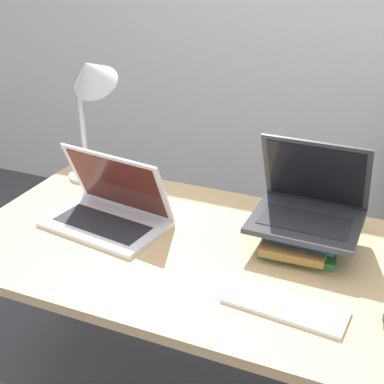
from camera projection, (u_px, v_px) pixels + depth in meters
desk at (209, 270)px, 1.62m from camera, size 1.50×0.78×0.71m
laptop_left at (109, 210)px, 1.71m from camera, size 0.41×0.29×0.24m
book_stack at (303, 234)px, 1.59m from camera, size 0.24×0.28×0.08m
laptop_on_books at (309, 205)px, 1.56m from camera, size 0.32×0.27×0.25m
wireless_keyboard at (285, 306)px, 1.34m from camera, size 0.32×0.14×0.01m
desk_lamp at (90, 87)px, 1.83m from camera, size 0.23×0.20×0.50m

